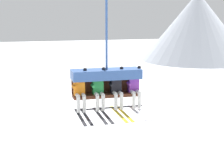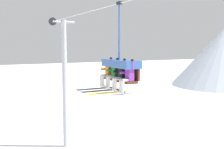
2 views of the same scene
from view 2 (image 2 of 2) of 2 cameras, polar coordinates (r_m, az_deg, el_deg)
name	(u,v)px [view 2 (image 2 of 2)]	position (r m, az deg, el deg)	size (l,w,h in m)	color
lift_tower_near	(64,81)	(20.78, -9.64, -1.38)	(0.36, 1.88, 9.48)	#9EA3A8
lift_cable	(108,6)	(12.18, -0.75, 13.72)	(19.70, 0.05, 0.05)	#9EA3A8
chairlift_chair	(121,66)	(11.28, 1.78, 1.64)	(2.15, 0.74, 3.43)	#512819
skier_orange	(107,72)	(11.97, -1.10, 0.48)	(0.48, 1.70, 1.34)	orange
skier_green	(113,73)	(11.46, 0.15, 0.23)	(0.48, 1.70, 1.34)	#23843D
skier_black	(119,75)	(10.95, 1.53, -0.05)	(0.48, 1.70, 1.34)	black
skier_purple	(127,76)	(10.45, 3.04, -0.35)	(0.48, 1.70, 1.34)	purple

